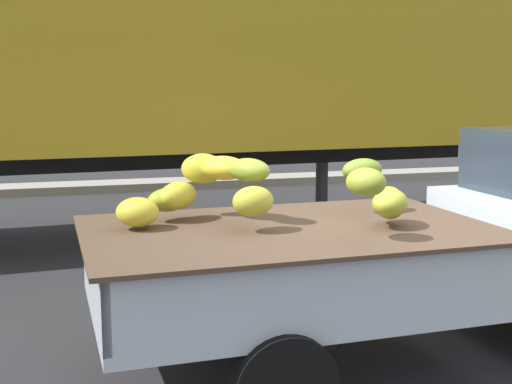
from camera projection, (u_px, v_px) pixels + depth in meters
ground at (393, 365)px, 4.99m from camera, size 220.00×220.00×0.00m
curb_strip at (184, 183)px, 13.64m from camera, size 80.00×0.80×0.16m
semi_trailer at (83, 47)px, 8.56m from camera, size 12.12×3.24×3.95m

